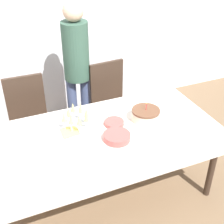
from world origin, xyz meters
The scene contains 13 objects.
ground_plane centered at (0.00, 0.00, 0.00)m, with size 12.00×12.00×0.00m, color brown.
wall_back centered at (0.00, 1.63, 1.35)m, with size 8.00×0.05×2.70m.
dining_table centered at (0.00, 0.00, 0.65)m, with size 2.09×0.95×0.75m.
dining_chair_far_left centered at (-0.46, 0.79, 0.53)m, with size 0.43×0.43×0.96m.
dining_chair_far_right centered at (0.46, 0.79, 0.53)m, with size 0.45×0.45×0.96m.
birthday_cake centered at (0.46, 0.01, 0.80)m, with size 0.25×0.25×0.18m.
champagne_tray centered at (-0.14, 0.14, 0.84)m, with size 0.34×0.34×0.18m.
plate_stack_main centered at (0.11, -0.16, 0.78)m, with size 0.22×0.22×0.06m.
plate_stack_dessert centered at (0.18, 0.05, 0.77)m, with size 0.17×0.17×0.03m.
cake_knife centered at (0.43, -0.20, 0.75)m, with size 0.30×0.05×0.00m.
fork_pile centered at (-0.22, -0.06, 0.76)m, with size 0.18×0.10×0.02m.
napkin_pile centered at (-0.21, 0.09, 0.76)m, with size 0.15×0.15×0.01m.
person_standing centered at (0.14, 0.99, 0.98)m, with size 0.28×0.28×1.63m.
Camera 1 is at (-0.72, -2.02, 2.31)m, focal length 50.00 mm.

